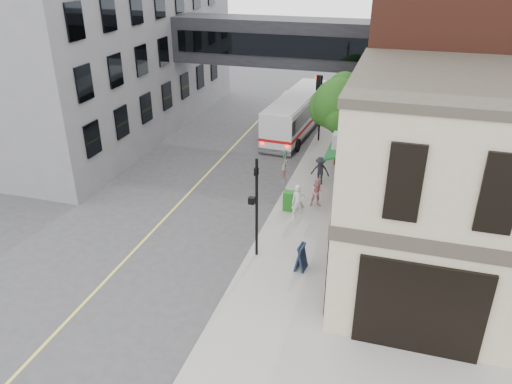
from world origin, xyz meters
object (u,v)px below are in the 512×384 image
Objects in this scene: pedestrian_b at (317,192)px; pedestrian_a at (298,202)px; bus at (297,112)px; pedestrian_c at (320,171)px; newspaper_box at (288,201)px; sandwich_board at (301,257)px.

pedestrian_a is at bearing -134.21° from pedestrian_b.
bus reaches higher than pedestrian_a.
bus is at bearing 78.90° from pedestrian_a.
bus is at bearing 86.80° from pedestrian_b.
newspaper_box is at bearing -106.42° from pedestrian_c.
newspaper_box is at bearing -167.32° from pedestrian_b.
bus is 13.28m from pedestrian_a.
newspaper_box is at bearing 116.07° from sandwich_board.
pedestrian_a reaches higher than newspaper_box.
pedestrian_b is 1.59m from newspaper_box.
pedestrian_a is 4.36m from sandwich_board.
pedestrian_b is at bearing -72.49° from bus.
bus is 17.64m from sandwich_board.
newspaper_box is (2.28, -12.25, -0.88)m from bus.
pedestrian_a is at bearing 111.22° from sandwich_board.
pedestrian_b is 1.35× the size of sandwich_board.
pedestrian_a is (2.91, -12.95, -0.51)m from bus.
pedestrian_c is at bearing 71.86° from newspaper_box.
pedestrian_c reaches higher than newspaper_box.
pedestrian_a is 1.01m from newspaper_box.
pedestrian_c is at bearing 61.76° from pedestrian_a.
pedestrian_b is at bearing 100.86° from sandwich_board.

